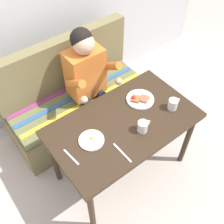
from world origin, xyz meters
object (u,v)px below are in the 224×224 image
Objects in this scene: coffee_mug at (173,104)px; knife at (122,153)px; couch at (76,102)px; person at (90,78)px; table at (123,129)px; plate_breakfast at (140,99)px; coffee_mug_second at (143,126)px; fork at (71,157)px; plate_eggs at (91,140)px.

coffee_mug reaches higher than knife.
person is (0.08, -0.17, 0.41)m from couch.
person is (0.08, 0.59, 0.09)m from table.
table is 5.07× the size of plate_breakfast.
knife is (-0.45, -0.32, -0.01)m from plate_breakfast.
table is at bearing -97.62° from person.
fork is (-0.57, 0.13, -0.05)m from coffee_mug_second.
table is 7.06× the size of fork.
coffee_mug_second is 0.59m from fork.
couch is at bearing 90.00° from table.
table is 0.32m from plate_eggs.
plate_eggs is at bearing 178.04° from table.
plate_breakfast reaches higher than fork.
plate_eggs is at bearing -111.90° from couch.
table is 0.83× the size of couch.
coffee_mug_second reaches higher than plate_eggs.
fork is (-0.92, 0.11, -0.05)m from coffee_mug.
coffee_mug_second is at bearing -90.88° from person.
coffee_mug_second reaches higher than plate_breakfast.
plate_eggs is 0.97× the size of knife.
table is at bearing 114.41° from coffee_mug_second.
person is at bearing 56.60° from plate_eggs.
table is 6.18× the size of plate_eggs.
knife is (-0.26, -0.07, -0.05)m from coffee_mug_second.
coffee_mug is at bearing -55.95° from plate_breakfast.
table is 10.17× the size of coffee_mug_second.
plate_breakfast is 1.22× the size of plate_eggs.
fork is at bearing -177.85° from table.
table is 0.99× the size of person.
coffee_mug_second is (0.07, -0.91, 0.45)m from couch.
couch is 1.01m from fork.
coffee_mug is at bearing 3.60° from coffee_mug_second.
coffee_mug_second is 0.27m from knife.
couch is 8.47× the size of fork.
coffee_mug_second reaches higher than knife.
couch is 7.42× the size of plate_eggs.
person is at bearing 82.38° from table.
couch is at bearing 114.28° from person.
couch is at bearing 111.96° from plate_breakfast.
knife is at bearing -165.42° from coffee_mug_second.
person reaches higher than plate_breakfast.
coffee_mug_second is (-0.20, -0.25, 0.04)m from plate_breakfast.
coffee_mug is (0.16, -0.23, 0.04)m from plate_breakfast.
knife reaches higher than table.
person reaches higher than coffee_mug_second.
couch is 6.09× the size of plate_breakfast.
couch is 1.02m from coffee_mug_second.
plate_breakfast reaches higher than plate_eggs.
couch reaches higher than plate_eggs.
knife is (-0.19, -0.98, 0.40)m from couch.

